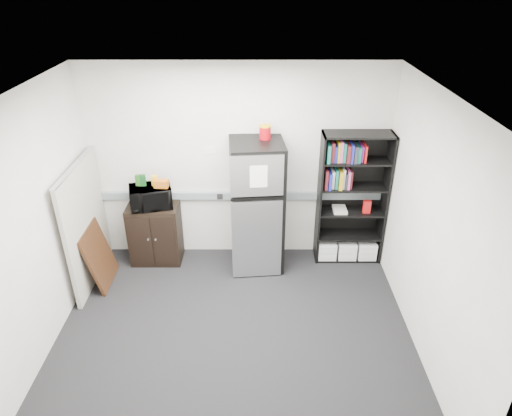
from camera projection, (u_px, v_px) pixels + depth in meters
The scene contains 18 objects.
floor at pixel (234, 335), 5.17m from camera, with size 4.00×4.00×0.00m, color black.
wall_back at pixel (238, 165), 6.07m from camera, with size 4.00×0.02×2.70m, color silver.
wall_right at pixel (432, 233), 4.53m from camera, with size 0.02×3.50×2.70m, color silver.
wall_left at pixel (31, 233), 4.53m from camera, with size 0.02×3.50×2.70m, color silver.
ceiling at pixel (227, 98), 3.89m from camera, with size 4.00×3.50×0.02m, color white.
electrical_raceway at pixel (238, 196), 6.26m from camera, with size 3.92×0.05×0.10m, color gray.
wall_note at pixel (211, 151), 5.97m from camera, with size 0.14×0.00×0.10m, color white.
bookshelf at pixel (352, 200), 6.12m from camera, with size 0.90×0.34×1.85m.
cubicle_partition at pixel (86, 225), 5.74m from camera, with size 0.06×1.30×1.62m.
cabinet at pixel (155, 233), 6.29m from camera, with size 0.68×0.46×0.86m.
microwave at pixel (151, 197), 6.01m from camera, with size 0.53×0.36×0.30m, color black.
snack_box_a at pixel (139, 180), 5.93m from camera, with size 0.07×0.05×0.15m, color #205418.
snack_box_b at pixel (143, 180), 5.93m from camera, with size 0.07×0.05×0.15m, color #0D3B16.
snack_box_c at pixel (155, 181), 5.93m from camera, with size 0.07×0.05×0.14m, color yellow.
snack_bag at pixel (161, 184), 5.90m from camera, with size 0.18×0.10×0.10m, color #BA5B12.
refrigerator at pixel (257, 207), 6.00m from camera, with size 0.73×0.76×1.78m.
coffee_can at pixel (265, 131), 5.65m from camera, with size 0.15×0.15×0.20m.
framed_poster at pixel (99, 256), 5.84m from camera, with size 0.23×0.64×0.80m.
Camera 1 is at (0.25, -3.87, 3.72)m, focal length 32.00 mm.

